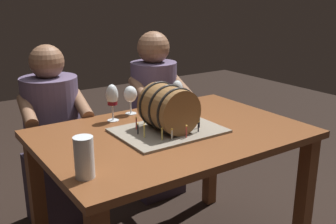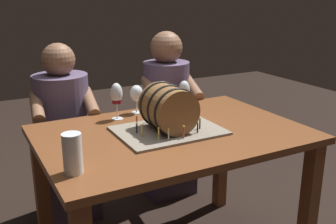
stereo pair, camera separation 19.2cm
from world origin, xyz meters
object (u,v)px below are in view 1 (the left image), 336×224
object	(u,v)px
dining_table	(172,153)
wine_glass_empty	(130,95)
barrel_cake	(168,111)
wine_glass_white	(177,91)
person_seated_left	(54,146)
person_seated_right	(154,122)
beer_pint	(84,158)
wine_glass_red	(112,97)

from	to	relation	value
dining_table	wine_glass_empty	xyz separation A→B (m)	(-0.03, 0.36, 0.23)
barrel_cake	wine_glass_white	world-z (taller)	barrel_cake
wine_glass_empty	person_seated_left	size ratio (longest dim) A/B	0.14
wine_glass_white	person_seated_right	bearing A→B (deg)	74.36
wine_glass_empty	person_seated_right	world-z (taller)	person_seated_right
wine_glass_empty	person_seated_left	world-z (taller)	person_seated_left
barrel_cake	beer_pint	bearing A→B (deg)	-155.74
wine_glass_empty	dining_table	bearing A→B (deg)	-85.48
wine_glass_red	person_seated_left	distance (m)	0.60
wine_glass_empty	person_seated_left	xyz separation A→B (m)	(-0.33, 0.37, -0.35)
beer_pint	person_seated_right	size ratio (longest dim) A/B	0.14
beer_pint	person_seated_left	world-z (taller)	person_seated_left
dining_table	person_seated_left	size ratio (longest dim) A/B	1.14
wine_glass_red	wine_glass_empty	xyz separation A→B (m)	(0.14, 0.06, -0.02)
dining_table	beer_pint	size ratio (longest dim) A/B	8.13
dining_table	person_seated_left	xyz separation A→B (m)	(-0.36, 0.74, -0.12)
person_seated_left	person_seated_right	xyz separation A→B (m)	(0.72, 0.00, 0.01)
dining_table	wine_glass_white	bearing A→B (deg)	50.50
dining_table	person_seated_left	world-z (taller)	person_seated_left
wine_glass_empty	person_seated_right	distance (m)	0.64
barrel_cake	dining_table	bearing A→B (deg)	-11.41
person_seated_left	person_seated_right	distance (m)	0.72
wine_glass_red	wine_glass_empty	distance (m)	0.15
dining_table	person_seated_left	bearing A→B (deg)	116.17
wine_glass_red	person_seated_right	size ratio (longest dim) A/B	0.17
wine_glass_empty	barrel_cake	bearing A→B (deg)	-88.84
wine_glass_red	barrel_cake	bearing A→B (deg)	-64.26
barrel_cake	beer_pint	size ratio (longest dim) A/B	3.17
wine_glass_white	beer_pint	world-z (taller)	wine_glass_white
beer_pint	wine_glass_white	bearing A→B (deg)	33.36
wine_glass_white	wine_glass_empty	size ratio (longest dim) A/B	1.09
barrel_cake	wine_glass_red	xyz separation A→B (m)	(-0.15, 0.30, 0.03)
barrel_cake	beer_pint	world-z (taller)	barrel_cake
barrel_cake	wine_glass_red	world-z (taller)	barrel_cake
barrel_cake	person_seated_left	world-z (taller)	person_seated_left
beer_pint	wine_glass_empty	bearing A→B (deg)	48.70
person_seated_left	person_seated_right	world-z (taller)	person_seated_right
barrel_cake	wine_glass_empty	distance (m)	0.36
wine_glass_empty	person_seated_left	bearing A→B (deg)	131.81
wine_glass_white	person_seated_right	world-z (taller)	person_seated_right
dining_table	wine_glass_white	size ratio (longest dim) A/B	7.39
wine_glass_empty	wine_glass_red	bearing A→B (deg)	-158.16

